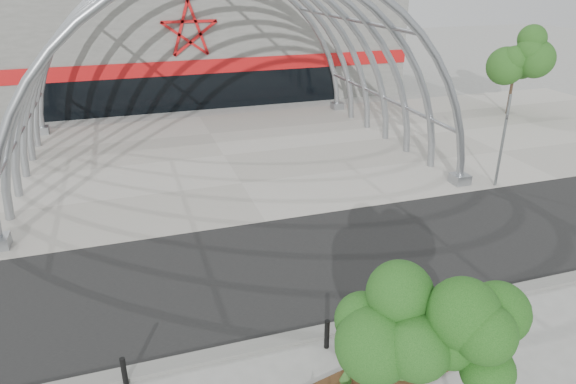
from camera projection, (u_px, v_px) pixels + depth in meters
ground at (330, 326)px, 14.95m from camera, size 140.00×140.00×0.00m
road at (292, 265)px, 17.99m from camera, size 140.00×7.00×0.02m
forecourt at (224, 156)px, 28.44m from camera, size 60.00×17.00×0.04m
kerb at (334, 329)px, 14.71m from camera, size 60.00×0.50×0.12m
arena_building at (178, 41)px, 42.48m from camera, size 34.00×15.24×8.00m
vault_canopy at (224, 156)px, 28.44m from camera, size 20.80×15.80×20.36m
planting_bed at (368, 381)px, 12.79m from camera, size 4.71×2.38×0.48m
signal_pole at (503, 140)px, 23.61m from camera, size 0.32×0.61×4.42m
street_tree_0 at (399, 319)px, 10.59m from camera, size 1.78×1.78×4.07m
street_tree_1 at (477, 335)px, 10.39m from camera, size 1.62×1.62×3.83m
bench_1 at (370, 339)px, 14.13m from camera, size 1.90×0.65×0.39m
bollard_0 at (124, 372)px, 12.65m from camera, size 0.14×0.14×0.85m
bollard_1 at (327, 334)px, 13.93m from camera, size 0.14×0.14×0.89m
bollard_2 at (391, 363)px, 12.89m from camera, size 0.15×0.15×0.94m
bollard_3 at (378, 333)px, 13.92m from camera, size 0.16×0.16×0.97m
bollard_4 at (458, 339)px, 13.71m from camera, size 0.15×0.15×0.94m
bg_tree_1 at (517, 53)px, 34.88m from camera, size 2.70×2.70×5.91m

